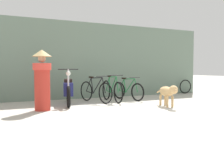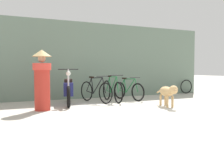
{
  "view_description": "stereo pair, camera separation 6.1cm",
  "coord_description": "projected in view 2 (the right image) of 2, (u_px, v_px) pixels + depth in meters",
  "views": [
    {
      "loc": [
        -3.9,
        -5.57,
        1.08
      ],
      "look_at": [
        -0.55,
        1.21,
        0.65
      ],
      "focal_mm": 42.0,
      "sensor_mm": 36.0,
      "label": 1
    },
    {
      "loc": [
        -3.84,
        -5.6,
        1.08
      ],
      "look_at": [
        -0.55,
        1.21,
        0.65
      ],
      "focal_mm": 42.0,
      "sensor_mm": 36.0,
      "label": 2
    }
  ],
  "objects": [
    {
      "name": "motorcycle",
      "position": [
        68.0,
        90.0,
        7.99
      ],
      "size": [
        0.71,
        1.97,
        1.09
      ],
      "rotation": [
        0.0,
        0.0,
        -1.85
      ],
      "color": "black",
      "rests_on": "ground"
    },
    {
      "name": "bicycle_2",
      "position": [
        128.0,
        91.0,
        9.14
      ],
      "size": [
        0.49,
        1.55,
        0.81
      ],
      "rotation": [
        0.0,
        0.0,
        -1.36
      ],
      "color": "black",
      "rests_on": "ground"
    },
    {
      "name": "shop_wall_back",
      "position": [
        97.0,
        61.0,
        9.94
      ],
      "size": [
        9.48,
        0.2,
        2.8
      ],
      "color": "slate",
      "rests_on": "ground"
    },
    {
      "name": "spare_tire_left",
      "position": [
        186.0,
        87.0,
        11.6
      ],
      "size": [
        0.61,
        0.09,
        0.61
      ],
      "rotation": [
        0.0,
        0.0,
        -0.07
      ],
      "color": "black",
      "rests_on": "ground"
    },
    {
      "name": "ground_plane",
      "position": [
        151.0,
        111.0,
        6.77
      ],
      "size": [
        60.0,
        60.0,
        0.0
      ],
      "primitive_type": "plane",
      "color": "#B7B2A5"
    },
    {
      "name": "bicycle_0",
      "position": [
        96.0,
        91.0,
        8.53
      ],
      "size": [
        0.55,
        1.65,
        0.87
      ],
      "rotation": [
        0.0,
        0.0,
        -1.32
      ],
      "color": "black",
      "rests_on": "ground"
    },
    {
      "name": "person_in_robes",
      "position": [
        42.0,
        78.0,
        6.81
      ],
      "size": [
        0.51,
        0.51,
        1.58
      ],
      "rotation": [
        0.0,
        0.0,
        3.14
      ],
      "color": "#B72D23",
      "rests_on": "ground"
    },
    {
      "name": "stray_dog",
      "position": [
        168.0,
        92.0,
        7.49
      ],
      "size": [
        0.44,
        1.24,
        0.64
      ],
      "rotation": [
        0.0,
        0.0,
        4.51
      ],
      "color": "tan",
      "rests_on": "ground"
    },
    {
      "name": "bicycle_1",
      "position": [
        112.0,
        91.0,
        8.69
      ],
      "size": [
        0.46,
        1.73,
        0.9
      ],
      "rotation": [
        0.0,
        0.0,
        -1.64
      ],
      "color": "black",
      "rests_on": "ground"
    }
  ]
}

